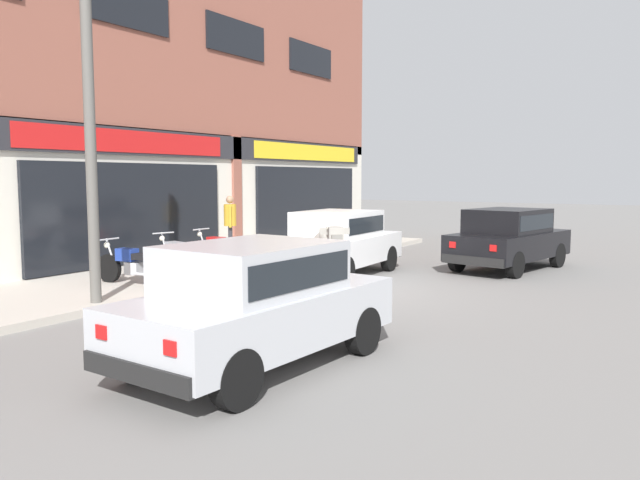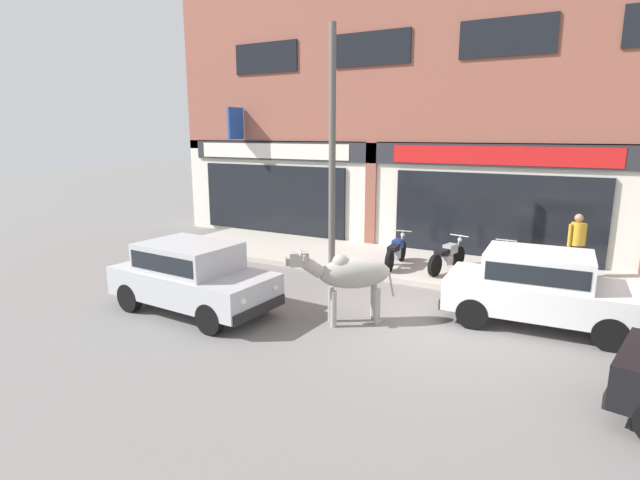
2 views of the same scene
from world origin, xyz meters
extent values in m
plane|color=slate|center=(0.00, 0.00, 0.00)|extent=(90.00, 90.00, 0.00)
cube|color=#B7AFA3|center=(0.00, 3.93, 0.07)|extent=(19.00, 3.46, 0.13)
cube|color=#8E5142|center=(0.00, 5.94, 6.69)|extent=(23.00, 0.55, 7.21)
cube|color=silver|center=(0.00, 5.94, 1.70)|extent=(23.00, 0.55, 3.40)
cube|color=#28282D|center=(0.00, 5.62, 3.05)|extent=(22.08, 0.08, 0.64)
cube|color=black|center=(-7.67, 5.61, 1.35)|extent=(5.83, 0.10, 2.40)
cube|color=silver|center=(-7.67, 5.59, 3.05)|extent=(6.13, 0.05, 0.52)
cube|color=#8E5142|center=(-3.83, 5.64, 1.70)|extent=(0.36, 0.12, 3.40)
cube|color=black|center=(0.00, 5.61, 1.35)|extent=(5.83, 0.10, 2.40)
cube|color=red|center=(0.00, 5.59, 3.05)|extent=(6.13, 0.05, 0.52)
cube|color=black|center=(-7.82, 5.63, 6.18)|extent=(2.50, 0.06, 1.00)
cube|color=black|center=(-3.91, 5.63, 6.18)|extent=(2.50, 0.06, 1.00)
cube|color=black|center=(0.00, 5.63, 6.18)|extent=(2.50, 0.06, 1.00)
cube|color=#1E479E|center=(-8.88, 5.21, 4.00)|extent=(0.08, 0.80, 1.10)
ellipsoid|color=#9E998E|center=(-1.43, -0.68, 1.02)|extent=(1.42, 1.27, 0.60)
sphere|color=#9E998E|center=(-1.65, -0.85, 1.25)|extent=(0.32, 0.32, 0.32)
cylinder|color=#9E998E|center=(-1.68, -1.06, 0.36)|extent=(0.12, 0.12, 0.72)
cylinder|color=#9E998E|center=(-1.86, -0.84, 0.36)|extent=(0.12, 0.12, 0.72)
cylinder|color=#9E998E|center=(-1.00, -0.52, 0.36)|extent=(0.12, 0.12, 0.72)
cylinder|color=#9E998E|center=(-1.18, -0.30, 0.36)|extent=(0.12, 0.12, 0.72)
cylinder|color=#9E998E|center=(-2.07, -1.19, 1.17)|extent=(0.51, 0.48, 0.43)
cube|color=#9E998E|center=(-2.28, -1.35, 1.34)|extent=(0.42, 0.40, 0.26)
cube|color=slate|center=(-2.42, -1.46, 1.30)|extent=(0.21, 0.21, 0.14)
cone|color=beige|center=(-2.19, -1.40, 1.52)|extent=(0.12, 0.11, 0.19)
cone|color=beige|center=(-2.31, -1.24, 1.52)|extent=(0.12, 0.11, 0.19)
cube|color=#9E998E|center=(-2.12, -1.42, 1.40)|extent=(0.12, 0.13, 0.10)
cube|color=#9E998E|center=(-2.31, -1.17, 1.40)|extent=(0.12, 0.13, 0.10)
cylinder|color=#9E998E|center=(-0.85, -0.22, 0.80)|extent=(0.15, 0.13, 0.60)
cylinder|color=black|center=(2.89, 1.73, 0.30)|extent=(0.61, 0.21, 0.60)
cylinder|color=black|center=(2.96, 0.30, 0.30)|extent=(0.61, 0.21, 0.60)
cylinder|color=black|center=(0.59, 1.61, 0.30)|extent=(0.61, 0.21, 0.60)
cylinder|color=black|center=(0.67, 0.17, 0.30)|extent=(0.61, 0.21, 0.60)
cube|color=white|center=(1.78, 0.95, 0.60)|extent=(3.58, 1.78, 0.60)
cube|color=white|center=(1.68, 0.95, 1.18)|extent=(1.97, 1.54, 0.56)
cube|color=black|center=(1.68, 0.95, 1.18)|extent=(1.82, 1.55, 0.35)
cube|color=black|center=(0.05, 0.86, 0.38)|extent=(0.20, 1.52, 0.20)
cube|color=red|center=(0.00, 1.35, 0.70)|extent=(0.04, 0.16, 0.14)
cube|color=red|center=(0.05, 0.36, 0.70)|extent=(0.04, 0.16, 0.14)
cylinder|color=black|center=(-3.44, -1.06, 0.30)|extent=(0.61, 0.21, 0.60)
cylinder|color=black|center=(-3.52, -2.50, 0.30)|extent=(0.61, 0.21, 0.60)
cylinder|color=black|center=(-5.74, -0.93, 0.30)|extent=(0.61, 0.21, 0.60)
cylinder|color=black|center=(-5.82, -2.37, 0.30)|extent=(0.61, 0.21, 0.60)
cube|color=#B2B5BA|center=(-4.63, -1.71, 0.60)|extent=(3.58, 1.79, 0.60)
cube|color=#B2B5BA|center=(-4.73, -1.71, 1.18)|extent=(1.98, 1.54, 0.56)
cube|color=black|center=(-4.73, -1.71, 1.18)|extent=(1.83, 1.55, 0.35)
cube|color=black|center=(-2.90, -1.81, 0.38)|extent=(0.20, 1.52, 0.20)
cube|color=black|center=(-6.36, -1.62, 0.38)|extent=(0.20, 1.52, 0.20)
sphere|color=silver|center=(-2.85, -1.33, 0.68)|extent=(0.14, 0.14, 0.14)
sphere|color=silver|center=(-2.90, -2.29, 0.68)|extent=(0.14, 0.14, 0.14)
cube|color=red|center=(-6.35, -1.12, 0.70)|extent=(0.04, 0.16, 0.14)
cube|color=red|center=(-6.41, -2.11, 0.70)|extent=(0.04, 0.16, 0.14)
cube|color=black|center=(3.03, -1.71, 0.38)|extent=(0.40, 1.52, 0.20)
cube|color=red|center=(3.10, -1.22, 0.70)|extent=(0.06, 0.16, 0.14)
cube|color=red|center=(2.92, -2.19, 0.70)|extent=(0.06, 0.16, 0.14)
cylinder|color=black|center=(-2.13, 3.96, 0.41)|extent=(0.15, 0.57, 0.56)
cylinder|color=black|center=(-2.02, 2.72, 0.41)|extent=(0.15, 0.57, 0.56)
cube|color=#B2B5BA|center=(-2.07, 3.32, 0.45)|extent=(0.23, 0.34, 0.24)
cube|color=navy|center=(-2.08, 3.48, 0.71)|extent=(0.28, 0.42, 0.24)
cube|color=black|center=(-2.05, 3.08, 0.69)|extent=(0.27, 0.54, 0.12)
cylinder|color=#B2B5BA|center=(-2.12, 3.91, 0.71)|extent=(0.06, 0.27, 0.59)
cylinder|color=#B2B5BA|center=(-2.13, 3.95, 0.99)|extent=(0.52, 0.08, 0.03)
sphere|color=silver|center=(-2.13, 4.00, 0.87)|extent=(0.12, 0.12, 0.12)
cylinder|color=#B2B5BA|center=(-2.15, 2.95, 0.37)|extent=(0.10, 0.48, 0.06)
cylinder|color=black|center=(-0.57, 4.08, 0.41)|extent=(0.22, 0.57, 0.56)
cylinder|color=black|center=(-0.85, 2.86, 0.41)|extent=(0.22, 0.57, 0.56)
cube|color=#B2B5BA|center=(-0.72, 3.45, 0.45)|extent=(0.27, 0.36, 0.24)
cube|color=#A8AAB2|center=(-0.68, 3.61, 0.71)|extent=(0.32, 0.44, 0.24)
cube|color=black|center=(-0.77, 3.22, 0.69)|extent=(0.33, 0.56, 0.12)
cylinder|color=#B2B5BA|center=(-0.58, 4.02, 0.71)|extent=(0.10, 0.27, 0.59)
cylinder|color=#B2B5BA|center=(-0.58, 4.06, 0.99)|extent=(0.51, 0.15, 0.03)
sphere|color=silver|center=(-0.56, 4.12, 0.87)|extent=(0.12, 0.12, 0.12)
cylinder|color=#B2B5BA|center=(-0.91, 3.12, 0.37)|extent=(0.17, 0.48, 0.06)
cylinder|color=black|center=(0.62, 4.07, 0.41)|extent=(0.11, 0.56, 0.56)
cylinder|color=black|center=(0.60, 2.82, 0.41)|extent=(0.11, 0.56, 0.56)
cube|color=#B2B5BA|center=(0.61, 3.43, 0.45)|extent=(0.21, 0.32, 0.24)
cube|color=red|center=(0.61, 3.59, 0.71)|extent=(0.25, 0.41, 0.24)
cube|color=black|center=(0.60, 3.19, 0.69)|extent=(0.23, 0.52, 0.12)
cylinder|color=#B2B5BA|center=(0.62, 4.01, 0.71)|extent=(0.05, 0.27, 0.59)
cylinder|color=#B2B5BA|center=(0.62, 4.05, 0.99)|extent=(0.52, 0.04, 0.03)
sphere|color=silver|center=(0.62, 4.11, 0.87)|extent=(0.12, 0.12, 0.12)
cylinder|color=#B2B5BA|center=(0.49, 3.07, 0.37)|extent=(0.07, 0.48, 0.06)
cylinder|color=#2D2D33|center=(2.13, 4.45, 0.54)|extent=(0.11, 0.11, 0.82)
cylinder|color=#2D2D33|center=(2.27, 4.57, 0.54)|extent=(0.11, 0.11, 0.82)
cylinder|color=gold|center=(2.20, 4.51, 1.23)|extent=(0.32, 0.32, 0.56)
cylinder|color=gold|center=(2.04, 4.37, 1.20)|extent=(0.08, 0.08, 0.56)
cylinder|color=gold|center=(2.36, 4.65, 1.20)|extent=(0.08, 0.08, 0.56)
sphere|color=tan|center=(2.20, 4.51, 1.63)|extent=(0.20, 0.20, 0.20)
cylinder|color=#595651|center=(-3.60, 2.50, 3.24)|extent=(0.18, 0.18, 6.22)
camera|label=1|loc=(-10.26, -6.10, 2.20)|focal=35.00mm
camera|label=2|loc=(2.50, -9.12, 3.67)|focal=28.00mm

